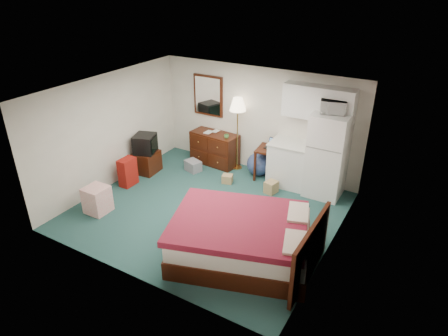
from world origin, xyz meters
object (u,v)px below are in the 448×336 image
Objects in this scene: floor_lamp at (237,134)px; bed at (241,239)px; kitchen_counter at (290,164)px; dresser at (215,148)px; fridge at (328,155)px; tv_stand at (147,162)px; desk at (270,163)px; suitcase at (128,172)px.

bed is at bearing -60.16° from floor_lamp.
kitchen_counter is at bearing -4.40° from floor_lamp.
kitchen_counter reaches higher than bed.
fridge reaches higher than dresser.
floor_lamp is at bearing 8.73° from dresser.
tv_stand is at bearing -144.47° from floor_lamp.
fridge is at bearing -3.57° from floor_lamp.
fridge is at bearing -4.28° from kitchen_counter.
fridge is (0.81, -0.03, 0.43)m from kitchen_counter.
kitchen_counter is (0.51, -0.02, 0.12)m from desk.
fridge is 2.91m from bed.
bed is (0.26, -2.84, -0.14)m from kitchen_counter.
desk is at bearing 35.97° from suitcase.
floor_lamp is 1.49m from kitchen_counter.
desk is at bearing 3.15° from dresser.
bed is at bearing -101.29° from fridge.
suitcase reaches higher than tv_stand.
desk is (0.91, -0.09, -0.52)m from floor_lamp.
tv_stand is at bearing -128.50° from dresser.
desk is 0.77× the size of kitchen_counter.
suitcase is (-3.15, -1.89, -0.17)m from kitchen_counter.
kitchen_counter is 1.75× the size of tv_stand.
desk is 0.34× the size of bed.
fridge is at bearing 61.28° from bed.
desk is at bearing 87.55° from bed.
dresser is at bearing -176.30° from floor_lamp.
kitchen_counter is at bearing 15.38° from tv_stand.
fridge is at bearing 3.02° from dresser.
floor_lamp is 2.76× the size of suitcase.
desk is 2.96m from bed.
dresser is 0.79m from floor_lamp.
fridge reaches higher than bed.
bed is at bearing -81.11° from desk.
floor_lamp is 2.29m from tv_stand.
fridge is at bearing 25.18° from suitcase.
tv_stand is at bearing 136.72° from bed.
floor_lamp is 2.70m from suitcase.
bed is (2.30, -2.91, -0.05)m from dresser.
kitchen_counter is at bearing 3.06° from dresser.
dresser is at bearing 177.80° from fridge.
desk is 1.43m from fridge.
bed is at bearing -46.59° from dresser.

